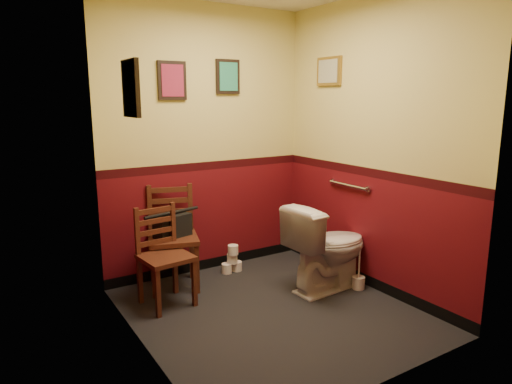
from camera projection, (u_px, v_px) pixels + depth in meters
The scene contains 16 objects.
floor at pixel (272, 312), 3.89m from camera, with size 2.20×2.40×0.00m, color black.
wall_back at pixel (206, 142), 4.61m from camera, with size 2.20×2.70×0.00m, color #570B12.
wall_front at pixel (390, 175), 2.62m from camera, with size 2.20×2.70×0.00m, color #570B12.
wall_left at pixel (137, 165), 3.05m from camera, with size 2.40×2.70×0.00m, color #570B12.
wall_right at pixel (371, 147), 4.19m from camera, with size 2.40×2.70×0.00m, color #570B12.
grab_bar at pixel (348, 185), 4.47m from camera, with size 0.05×0.56×0.06m.
framed_print_back_a at pixel (172, 81), 4.29m from camera, with size 0.28×0.04×0.36m.
framed_print_back_b at pixel (228, 77), 4.60m from camera, with size 0.26×0.04×0.34m.
framed_print_left at pixel (131, 89), 3.04m from camera, with size 0.04×0.30×0.38m.
framed_print_right at pixel (329, 71), 4.54m from camera, with size 0.04×0.34×0.28m.
toilet at pixel (328, 247), 4.29m from camera, with size 0.47×0.83×0.82m, color white.
toilet_brush at pixel (358, 282), 4.35m from camera, with size 0.12×0.12×0.43m.
chair_left at pixel (164, 256), 3.97m from camera, with size 0.45×0.45×0.87m.
chair_right at pixel (173, 237), 4.35m from camera, with size 0.57×0.57×0.97m.
handbag at pixel (172, 225), 4.28m from camera, with size 0.37×0.24×0.25m.
tp_stack at pixel (232, 261), 4.75m from camera, with size 0.23×0.14×0.30m.
Camera 1 is at (-2.03, -2.98, 1.79)m, focal length 32.00 mm.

